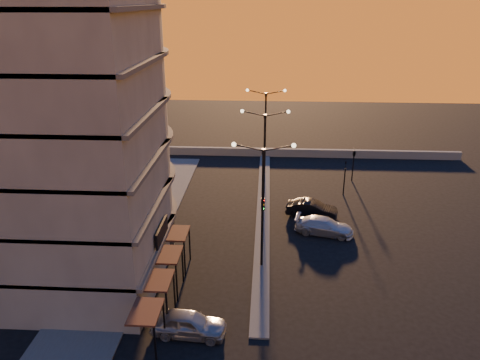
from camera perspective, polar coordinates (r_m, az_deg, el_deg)
name	(u,v)px	position (r m, az deg, el deg)	size (l,w,h in m)	color
ground	(261,266)	(35.19, 2.62, -10.44)	(120.00, 120.00, 0.00)	black
sidewalk_west	(136,236)	(40.08, -12.56, -6.65)	(5.00, 40.00, 0.12)	#4B4A48
median	(263,209)	(43.99, 2.85, -3.52)	(1.20, 36.00, 0.12)	#4B4A48
parapet	(281,152)	(58.80, 5.03, 3.36)	(44.00, 0.50, 1.00)	slate
building	(54,104)	(33.83, -21.74, 8.57)	(14.35, 17.08, 25.00)	slate
streetlamp_near	(263,197)	(32.61, 2.79, -2.04)	(4.32, 0.32, 9.51)	black
streetlamp_mid	(264,153)	(41.98, 2.99, 3.35)	(4.32, 0.32, 9.51)	black
streetlamp_far	(265,125)	(51.59, 3.12, 6.75)	(4.32, 0.32, 9.51)	black
traffic_light_main	(263,214)	(36.34, 2.78, -4.17)	(0.28, 0.44, 4.25)	black
signal_east_a	(345,177)	(47.61, 12.63, 0.37)	(0.13, 0.16, 3.60)	black
signal_east_b	(354,154)	(51.21, 13.75, 3.15)	(0.42, 1.99, 3.60)	black
car_hatchback	(189,324)	(28.69, -6.27, -17.03)	(1.79, 4.45, 1.52)	gray
car_sedan	(312,209)	(42.74, 8.75, -3.51)	(1.59, 4.57, 1.51)	black
car_wagon	(324,226)	(39.92, 10.23, -5.54)	(1.98, 4.88, 1.42)	#B7BBC0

